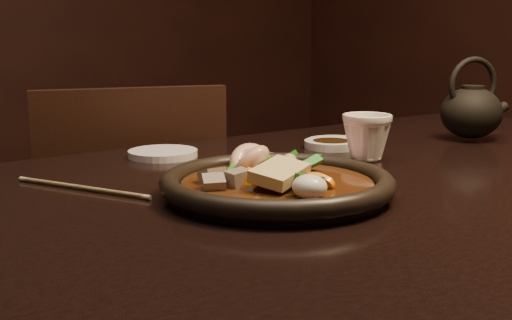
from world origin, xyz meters
TOP-DOWN VIEW (x-y plane):
  - table at (0.00, 0.00)m, footprint 1.60×0.90m
  - chair at (-0.11, 0.62)m, footprint 0.50×0.50m
  - plate at (-0.18, -0.00)m, footprint 0.31×0.31m
  - stirfry at (-0.18, 0.00)m, footprint 0.21×0.24m
  - soy_dish at (0.13, 0.22)m, footprint 0.10×0.10m
  - saucer_left at (-0.17, 0.33)m, footprint 0.12×0.12m
  - saucer_right at (0.16, 0.24)m, footprint 0.12×0.12m
  - tea_cup at (0.10, 0.10)m, footprint 0.09×0.09m
  - chopsticks at (-0.38, 0.18)m, footprint 0.11×0.22m
  - napkin at (-0.04, 0.13)m, footprint 0.21×0.21m
  - teapot at (0.42, 0.12)m, footprint 0.15×0.12m

SIDE VIEW (x-z plane):
  - chair at x=-0.11m, z-range 0.04..0.90m
  - table at x=0.00m, z-range 0.30..1.05m
  - napkin at x=-0.04m, z-range 0.75..0.75m
  - chopsticks at x=-0.38m, z-range 0.75..0.76m
  - saucer_right at x=0.16m, z-range 0.75..0.76m
  - saucer_left at x=-0.17m, z-range 0.75..0.76m
  - soy_dish at x=0.13m, z-range 0.75..0.76m
  - plate at x=-0.18m, z-range 0.75..0.78m
  - stirfry at x=-0.18m, z-range 0.74..0.81m
  - tea_cup at x=0.10m, z-range 0.75..0.83m
  - teapot at x=0.42m, z-range 0.73..0.89m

